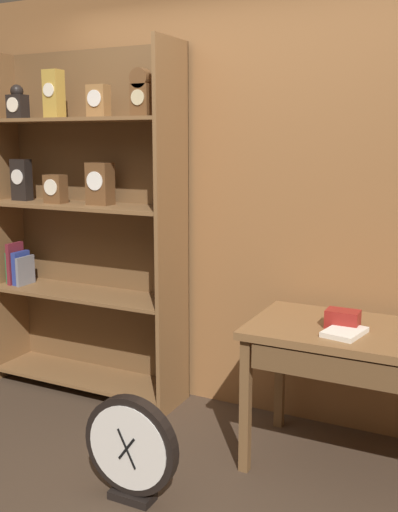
% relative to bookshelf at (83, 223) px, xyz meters
% --- Properties ---
extents(back_wood_panel, '(4.80, 0.05, 2.60)m').
position_rel_bookshelf_xyz_m(back_wood_panel, '(1.10, 0.21, 0.16)').
color(back_wood_panel, brown).
rests_on(back_wood_panel, ground).
extents(bookshelf, '(1.37, 0.39, 2.24)m').
position_rel_bookshelf_xyz_m(bookshelf, '(0.00, 0.00, 0.00)').
color(bookshelf, brown).
rests_on(bookshelf, ground).
extents(workbench, '(1.27, 0.64, 0.75)m').
position_rel_bookshelf_xyz_m(workbench, '(1.95, -0.27, -0.47)').
color(workbench, brown).
rests_on(workbench, ground).
extents(toolbox_small, '(0.16, 0.10, 0.09)m').
position_rel_bookshelf_xyz_m(toolbox_small, '(1.78, -0.26, -0.34)').
color(toolbox_small, maroon).
rests_on(toolbox_small, workbench).
extents(open_repair_manual, '(0.20, 0.25, 0.02)m').
position_rel_bookshelf_xyz_m(open_repair_manual, '(1.81, -0.36, -0.37)').
color(open_repair_manual, silver).
rests_on(open_repair_manual, workbench).
extents(round_clock_large, '(0.48, 0.11, 0.52)m').
position_rel_bookshelf_xyz_m(round_clock_large, '(0.99, -0.99, -0.87)').
color(round_clock_large, black).
rests_on(round_clock_large, ground).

